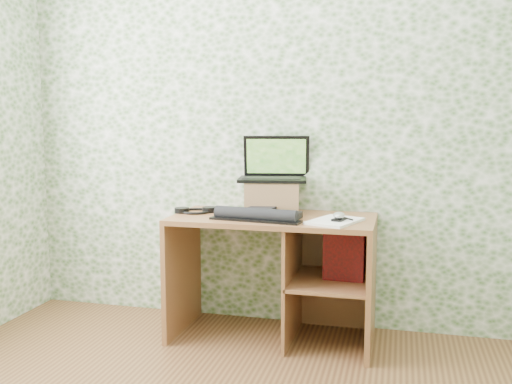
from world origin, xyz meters
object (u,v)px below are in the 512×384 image
(desk, at_px, (287,260))
(riser, at_px, (272,197))
(notepad, at_px, (335,221))
(keyboard, at_px, (258,214))
(laptop, at_px, (274,170))

(desk, height_order, riser, riser)
(desk, distance_m, notepad, 0.43)
(keyboard, bearing_deg, laptop, 91.82)
(laptop, distance_m, notepad, 0.57)
(riser, relative_size, notepad, 1.02)
(notepad, bearing_deg, laptop, 165.12)
(keyboard, bearing_deg, riser, 90.86)
(riser, xyz_separation_m, notepad, (0.42, -0.25, -0.09))
(desk, height_order, laptop, laptop)
(desk, height_order, notepad, notepad)
(desk, bearing_deg, laptop, 125.82)
(desk, bearing_deg, keyboard, -137.44)
(riser, bearing_deg, laptop, 90.00)
(riser, relative_size, laptop, 0.72)
(keyboard, bearing_deg, notepad, 6.32)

